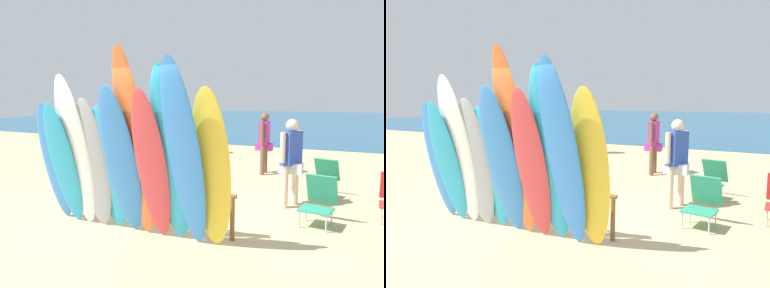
# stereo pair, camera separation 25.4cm
# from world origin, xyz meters

# --- Properties ---
(ground) EXTENTS (60.00, 60.00, 0.00)m
(ground) POSITION_xyz_m (0.00, 14.00, 0.00)
(ground) COLOR tan
(ocean_water) EXTENTS (60.00, 40.00, 0.02)m
(ocean_water) POSITION_xyz_m (0.00, 30.21, 0.01)
(ocean_water) COLOR #235B7F
(ocean_water) RESTS_ON ground
(surfboard_rack) EXTENTS (3.25, 0.07, 0.71)m
(surfboard_rack) POSITION_xyz_m (0.00, 0.00, 0.56)
(surfboard_rack) COLOR brown
(surfboard_rack) RESTS_ON ground
(surfboard_blue_0) EXTENTS (0.54, 0.56, 2.04)m
(surfboard_blue_0) POSITION_xyz_m (-1.45, -0.46, 1.02)
(surfboard_blue_0) COLOR #337AD1
(surfboard_blue_0) RESTS_ON ground
(surfboard_teal_1) EXTENTS (0.57, 0.63, 2.05)m
(surfboard_teal_1) POSITION_xyz_m (-1.15, -0.56, 1.02)
(surfboard_teal_1) COLOR #289EC6
(surfboard_teal_1) RESTS_ON ground
(surfboard_white_2) EXTENTS (0.57, 0.64, 2.46)m
(surfboard_white_2) POSITION_xyz_m (-0.88, -0.57, 1.23)
(surfboard_white_2) COLOR white
(surfboard_white_2) RESTS_ON ground
(surfboard_grey_3) EXTENTS (0.59, 0.52, 2.11)m
(surfboard_grey_3) POSITION_xyz_m (-0.58, -0.51, 1.06)
(surfboard_grey_3) COLOR #999EA3
(surfboard_grey_3) RESTS_ON ground
(surfboard_teal_4) EXTENTS (0.61, 0.55, 1.99)m
(surfboard_teal_4) POSITION_xyz_m (-0.32, -0.46, 1.00)
(surfboard_teal_4) COLOR #289EC6
(surfboard_teal_4) RESTS_ON ground
(surfboard_blue_5) EXTENTS (0.58, 0.75, 2.29)m
(surfboard_blue_5) POSITION_xyz_m (0.03, -0.59, 1.15)
(surfboard_blue_5) COLOR #337AD1
(surfboard_blue_5) RESTS_ON ground
(surfboard_orange_6) EXTENTS (0.51, 0.74, 2.82)m
(surfboard_orange_6) POSITION_xyz_m (0.27, -0.61, 1.41)
(surfboard_orange_6) COLOR orange
(surfboard_orange_6) RESTS_ON ground
(surfboard_red_7) EXTENTS (0.51, 0.73, 2.25)m
(surfboard_red_7) POSITION_xyz_m (0.56, -0.60, 1.12)
(surfboard_red_7) COLOR #D13D42
(surfboard_red_7) RESTS_ON ground
(surfboard_teal_8) EXTENTS (0.57, 0.77, 2.56)m
(surfboard_teal_8) POSITION_xyz_m (0.85, -0.57, 1.28)
(surfboard_teal_8) COLOR #289EC6
(surfboard_teal_8) RESTS_ON ground
(surfboard_blue_9) EXTENTS (0.60, 0.88, 2.63)m
(surfboard_blue_9) POSITION_xyz_m (1.11, -0.66, 1.32)
(surfboard_blue_9) COLOR #337AD1
(surfboard_blue_9) RESTS_ON ground
(surfboard_yellow_10) EXTENTS (0.57, 0.59, 2.26)m
(surfboard_yellow_10) POSITION_xyz_m (1.42, -0.49, 1.13)
(surfboard_yellow_10) COLOR yellow
(surfboard_yellow_10) RESTS_ON ground
(beachgoer_photographing) EXTENTS (0.46, 0.58, 1.75)m
(beachgoer_photographing) POSITION_xyz_m (-2.72, 2.79, 1.01)
(beachgoer_photographing) COLOR tan
(beachgoer_photographing) RESTS_ON ground
(beachgoer_by_water) EXTENTS (0.61, 0.34, 1.70)m
(beachgoer_by_water) POSITION_xyz_m (-2.29, 7.35, 0.98)
(beachgoer_by_water) COLOR beige
(beachgoer_by_water) RESTS_ON ground
(beachgoer_midbeach) EXTENTS (0.44, 0.60, 1.70)m
(beachgoer_midbeach) POSITION_xyz_m (2.03, 2.07, 0.98)
(beachgoer_midbeach) COLOR beige
(beachgoer_midbeach) RESTS_ON ground
(beachgoer_strolling) EXTENTS (0.44, 0.64, 1.69)m
(beachgoer_strolling) POSITION_xyz_m (0.84, 4.82, 0.98)
(beachgoer_strolling) COLOR brown
(beachgoer_strolling) RESTS_ON ground
(beach_chair_red) EXTENTS (0.59, 0.74, 0.82)m
(beach_chair_red) POSITION_xyz_m (2.65, 1.27, 0.43)
(beach_chair_red) COLOR #B7B7BC
(beach_chair_red) RESTS_ON ground
(beach_chair_striped) EXTENTS (0.64, 0.81, 0.80)m
(beach_chair_striped) POSITION_xyz_m (2.57, 3.14, 0.42)
(beach_chair_striped) COLOR #B7B7BC
(beach_chair_striped) RESTS_ON ground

